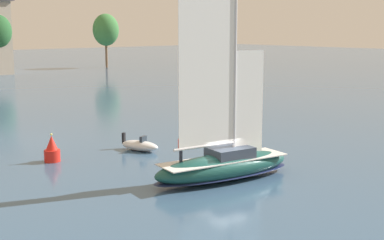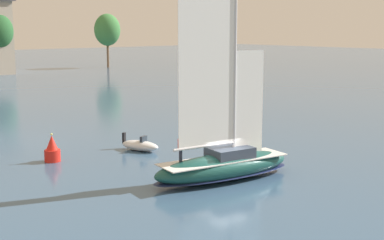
{
  "view_description": "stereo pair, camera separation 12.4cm",
  "coord_description": "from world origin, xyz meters",
  "views": [
    {
      "loc": [
        -22.4,
        -23.02,
        9.31
      ],
      "look_at": [
        0.0,
        3.0,
        3.36
      ],
      "focal_mm": 50.0,
      "sensor_mm": 36.0,
      "label": 1
    },
    {
      "loc": [
        -22.3,
        -23.1,
        9.31
      ],
      "look_at": [
        0.0,
        3.0,
        3.36
      ],
      "focal_mm": 50.0,
      "sensor_mm": 36.0,
      "label": 2
    }
  ],
  "objects": [
    {
      "name": "sailboat_main",
      "position": [
        0.01,
        -0.0,
        1.06
      ],
      "size": [
        10.01,
        4.18,
        13.33
      ],
      "color": "#194C47",
      "rests_on": "ground"
    },
    {
      "name": "channel_buoy",
      "position": [
        -5.99,
        11.14,
        0.8
      ],
      "size": [
        1.12,
        1.12,
        2.03
      ],
      "color": "red",
      "rests_on": "ground"
    },
    {
      "name": "tree_shore_center",
      "position": [
        44.98,
        86.23,
        8.78
      ],
      "size": [
        6.1,
        6.1,
        12.55
      ],
      "color": "brown",
      "rests_on": "ground"
    },
    {
      "name": "motor_tender",
      "position": [
        0.64,
        9.9,
        0.41
      ],
      "size": [
        2.27,
        3.49,
        1.25
      ],
      "color": "silver",
      "rests_on": "ground"
    },
    {
      "name": "ground_plane",
      "position": [
        0.0,
        0.0,
        0.0
      ],
      "size": [
        400.0,
        400.0,
        0.0
      ],
      "primitive_type": "plane",
      "color": "#385675"
    }
  ]
}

